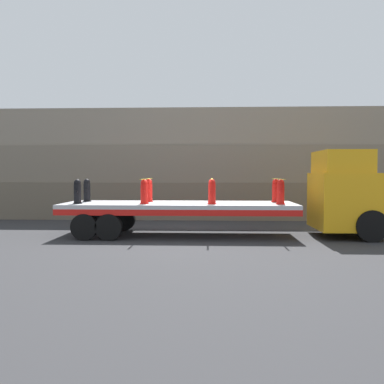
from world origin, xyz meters
The scene contains 15 objects.
ground_plane centered at (0.00, 0.00, 0.00)m, with size 120.00×120.00×0.00m, color #2D2D30.
rock_cliff centered at (0.00, 6.51, 2.66)m, with size 60.00×3.30×5.31m.
truck_cab centered at (5.93, 0.00, 1.50)m, with size 2.26×2.61×2.98m.
flatbed_trailer centered at (-0.60, 0.00, 0.93)m, with size 8.13×2.65×1.16m.
fire_hydrant_black_near_0 centered at (-3.46, -0.56, 1.57)m, with size 0.31×0.46×0.84m.
fire_hydrant_black_far_0 centered at (-3.46, 0.56, 1.57)m, with size 0.31×0.46×0.84m.
fire_hydrant_red_near_1 centered at (-1.15, -0.56, 1.57)m, with size 0.31×0.46×0.84m.
fire_hydrant_red_far_1 centered at (-1.15, 0.56, 1.57)m, with size 0.31×0.46×0.84m.
fire_hydrant_red_near_2 centered at (1.15, -0.56, 1.57)m, with size 0.31×0.46×0.84m.
fire_hydrant_red_far_2 centered at (1.15, 0.56, 1.57)m, with size 0.31×0.46×0.84m.
fire_hydrant_red_near_3 centered at (3.46, -0.56, 1.57)m, with size 0.31×0.46×0.84m.
fire_hydrant_red_far_3 centered at (3.46, 0.56, 1.57)m, with size 0.31×0.46×0.84m.
cargo_strap_rear centered at (-1.15, 0.00, 2.01)m, with size 0.05×2.75×0.01m.
cargo_strap_middle centered at (1.15, 0.00, 2.01)m, with size 0.05×2.75×0.01m.
cargo_strap_front centered at (3.46, 0.00, 2.01)m, with size 0.05×2.75×0.01m.
Camera 1 is at (1.13, -15.03, 2.20)m, focal length 40.00 mm.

